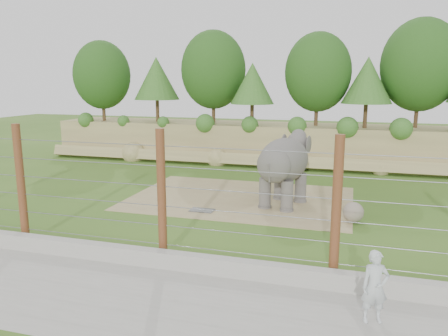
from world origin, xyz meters
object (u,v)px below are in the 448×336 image
(barrier_fence, at_px, (162,196))
(zookeeper, at_px, (375,287))
(elephant, at_px, (284,170))
(stone_ball, at_px, (353,212))

(barrier_fence, xyz_separation_m, zookeeper, (5.96, -1.86, -1.16))
(elephant, height_order, zookeeper, elephant)
(stone_ball, height_order, zookeeper, zookeeper)
(elephant, height_order, stone_ball, elephant)
(stone_ball, bearing_deg, zookeeper, -86.33)
(elephant, relative_size, zookeeper, 2.28)
(stone_ball, height_order, barrier_fence, barrier_fence)
(stone_ball, xyz_separation_m, barrier_fence, (-5.50, -5.33, 1.59))
(elephant, bearing_deg, zookeeper, -55.74)
(stone_ball, bearing_deg, barrier_fence, -135.91)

